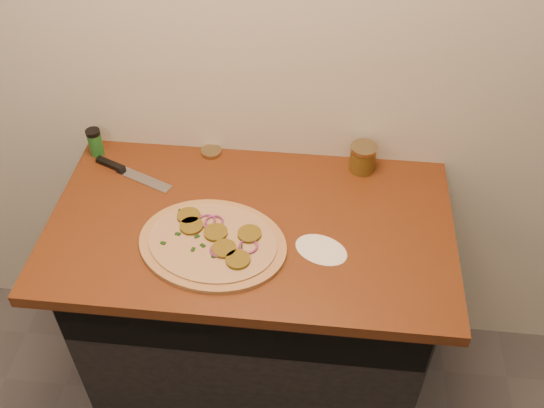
# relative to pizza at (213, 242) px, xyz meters

# --- Properties ---
(cabinet) EXTENTS (1.10, 0.60, 0.86)m
(cabinet) POSITION_rel_pizza_xyz_m (0.09, 0.14, -0.48)
(cabinet) COLOR black
(cabinet) RESTS_ON ground
(countertop) EXTENTS (1.20, 0.70, 0.04)m
(countertop) POSITION_rel_pizza_xyz_m (0.09, 0.11, -0.03)
(countertop) COLOR #622E12
(countertop) RESTS_ON cabinet
(pizza) EXTENTS (0.50, 0.50, 0.03)m
(pizza) POSITION_rel_pizza_xyz_m (0.00, 0.00, 0.00)
(pizza) COLOR tan
(pizza) RESTS_ON countertop
(chefs_knife) EXTENTS (0.28, 0.15, 0.02)m
(chefs_knife) POSITION_rel_pizza_xyz_m (-0.34, 0.28, -0.01)
(chefs_knife) COLOR #B7BAC1
(chefs_knife) RESTS_ON countertop
(mason_jar_lid) EXTENTS (0.08, 0.08, 0.01)m
(mason_jar_lid) POSITION_rel_pizza_xyz_m (-0.08, 0.41, -0.00)
(mason_jar_lid) COLOR #9A8659
(mason_jar_lid) RESTS_ON countertop
(salsa_jar) EXTENTS (0.09, 0.09, 0.09)m
(salsa_jar) POSITION_rel_pizza_xyz_m (0.42, 0.38, 0.04)
(salsa_jar) COLOR maroon
(salsa_jar) RESTS_ON countertop
(spice_shaker) EXTENTS (0.05, 0.05, 0.10)m
(spice_shaker) POSITION_rel_pizza_xyz_m (-0.46, 0.37, 0.04)
(spice_shaker) COLOR #206524
(spice_shaker) RESTS_ON countertop
(flour_spill) EXTENTS (0.20, 0.20, 0.00)m
(flour_spill) POSITION_rel_pizza_xyz_m (0.31, 0.01, -0.01)
(flour_spill) COLOR white
(flour_spill) RESTS_ON countertop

